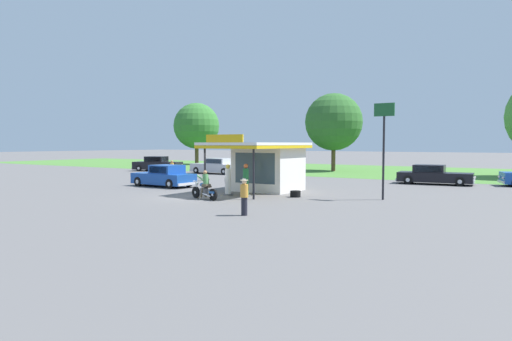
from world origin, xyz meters
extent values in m
plane|color=#5B5959|center=(0.00, 0.00, 0.00)|extent=(300.00, 300.00, 0.00)
cube|color=#477A33|center=(0.00, 30.00, 0.00)|extent=(120.00, 24.00, 0.01)
cube|color=silver|center=(1.91, 5.10, 1.47)|extent=(3.59, 3.38, 2.94)
cube|color=#384C56|center=(1.91, 3.43, 1.53)|extent=(2.87, 0.05, 1.88)
cube|color=silver|center=(1.91, 3.66, 3.02)|extent=(4.29, 6.76, 0.16)
cube|color=gold|center=(1.91, 3.66, 2.84)|extent=(4.29, 6.76, 0.18)
cube|color=gold|center=(1.91, 0.31, 3.32)|extent=(2.51, 0.08, 0.44)
cylinder|color=black|center=(3.60, 0.68, 1.47)|extent=(0.12, 0.12, 2.94)
cylinder|color=black|center=(0.21, 0.68, 1.47)|extent=(0.12, 0.12, 2.94)
cube|color=slate|center=(1.27, 1.50, 0.05)|extent=(0.44, 0.44, 0.10)
cylinder|color=silver|center=(1.27, 1.50, 0.83)|extent=(0.34, 0.34, 1.46)
cube|color=white|center=(1.27, 1.32, 0.90)|extent=(0.22, 0.02, 0.28)
sphere|color=#EACC4C|center=(1.27, 1.50, 1.70)|extent=(0.26, 0.26, 0.26)
cube|color=slate|center=(2.54, 1.50, 0.05)|extent=(0.44, 0.44, 0.10)
cylinder|color=#1E6B33|center=(2.54, 1.50, 0.86)|extent=(0.34, 0.34, 1.52)
cube|color=white|center=(2.54, 1.32, 0.94)|extent=(0.22, 0.02, 0.28)
sphere|color=orange|center=(2.54, 1.50, 1.76)|extent=(0.26, 0.26, 0.26)
cylinder|color=black|center=(0.52, -0.51, 0.32)|extent=(0.64, 0.26, 0.64)
cylinder|color=silver|center=(0.52, -0.51, 0.32)|extent=(0.19, 0.16, 0.16)
cylinder|color=black|center=(2.06, -0.91, 0.32)|extent=(0.64, 0.26, 0.64)
cylinder|color=silver|center=(2.06, -0.91, 0.32)|extent=(0.19, 0.16, 0.16)
ellipsoid|color=#1E4C8C|center=(1.20, -0.68, 0.78)|extent=(0.60, 0.38, 0.24)
cube|color=#59595E|center=(1.24, -0.70, 0.42)|extent=(0.49, 0.34, 0.36)
cube|color=black|center=(1.53, -0.77, 0.72)|extent=(0.53, 0.37, 0.10)
cylinder|color=silver|center=(0.62, -0.53, 0.60)|extent=(0.37, 0.16, 0.71)
cylinder|color=silver|center=(0.74, -0.56, 0.98)|extent=(0.21, 0.69, 0.04)
sphere|color=silver|center=(0.64, -0.54, 0.82)|extent=(0.16, 0.16, 0.16)
cube|color=#1E4C8C|center=(2.01, -0.90, 0.44)|extent=(0.47, 0.29, 0.12)
cylinder|color=silver|center=(1.59, -0.94, 0.28)|extent=(0.70, 0.26, 0.18)
cube|color=brown|center=(1.47, -0.76, 0.78)|extent=(0.47, 0.43, 0.14)
cylinder|color=brown|center=(1.23, -0.86, 0.38)|extent=(0.18, 0.25, 0.56)
cylinder|color=brown|center=(1.31, -0.55, 0.38)|extent=(0.18, 0.25, 0.56)
cylinder|color=#4C8C4C|center=(1.43, -0.75, 1.09)|extent=(0.48, 0.41, 0.60)
sphere|color=#9E704C|center=(1.37, -0.73, 1.47)|extent=(0.22, 0.22, 0.22)
cylinder|color=#4C8C4C|center=(1.14, -0.88, 1.18)|extent=(0.54, 0.22, 0.31)
cylinder|color=#4C8C4C|center=(1.25, -0.49, 1.18)|extent=(0.54, 0.22, 0.31)
cube|color=#19479E|center=(-5.90, 3.54, 0.56)|extent=(4.79, 2.16, 0.75)
cube|color=#19479E|center=(-5.52, 3.53, 1.24)|extent=(2.07, 1.80, 0.60)
cube|color=#283847|center=(-6.50, 3.57, 1.24)|extent=(0.11, 1.51, 0.48)
cube|color=#283847|center=(-5.56, 2.69, 1.24)|extent=(1.70, 0.11, 0.46)
cube|color=#283847|center=(-5.48, 4.36, 1.24)|extent=(1.70, 0.11, 0.46)
cube|color=silver|center=(-8.28, 3.66, 0.30)|extent=(0.21, 1.85, 0.18)
cube|color=silver|center=(-3.52, 3.43, 0.30)|extent=(0.21, 1.85, 0.18)
sphere|color=white|center=(-8.32, 3.04, 0.59)|extent=(0.18, 0.18, 0.18)
sphere|color=white|center=(-8.26, 4.28, 0.59)|extent=(0.18, 0.18, 0.18)
cylinder|color=black|center=(-7.54, 2.71, 0.33)|extent=(0.67, 0.23, 0.66)
cylinder|color=silver|center=(-7.54, 2.71, 0.33)|extent=(0.31, 0.23, 0.30)
cylinder|color=black|center=(-7.45, 4.53, 0.33)|extent=(0.67, 0.23, 0.66)
cylinder|color=silver|center=(-7.45, 4.53, 0.33)|extent=(0.31, 0.23, 0.30)
cylinder|color=black|center=(-4.35, 2.56, 0.33)|extent=(0.67, 0.23, 0.66)
cylinder|color=silver|center=(-4.35, 2.56, 0.33)|extent=(0.31, 0.23, 0.30)
cylinder|color=black|center=(-4.26, 4.38, 0.33)|extent=(0.67, 0.23, 0.66)
cylinder|color=silver|center=(-4.26, 4.38, 0.33)|extent=(0.31, 0.23, 0.30)
cube|color=black|center=(9.98, 15.75, 0.53)|extent=(5.37, 2.31, 0.71)
cube|color=black|center=(9.56, 15.72, 1.17)|extent=(2.30, 1.84, 0.56)
cube|color=#283847|center=(10.62, 15.80, 1.17)|extent=(0.16, 1.48, 0.45)
cube|color=#283847|center=(9.50, 16.54, 1.17)|extent=(1.84, 0.18, 0.43)
cube|color=#283847|center=(9.63, 14.90, 1.17)|extent=(1.84, 0.18, 0.43)
cube|color=silver|center=(12.61, 15.96, 0.30)|extent=(0.26, 1.81, 0.18)
cube|color=silver|center=(7.34, 15.54, 0.30)|extent=(0.26, 1.81, 0.18)
sphere|color=white|center=(12.57, 16.57, 0.57)|extent=(0.18, 0.18, 0.18)
sphere|color=white|center=(12.67, 15.36, 0.57)|extent=(0.18, 0.18, 0.18)
cylinder|color=black|center=(11.68, 16.78, 0.33)|extent=(0.67, 0.25, 0.66)
cylinder|color=silver|center=(11.68, 16.78, 0.33)|extent=(0.31, 0.24, 0.30)
cylinder|color=black|center=(11.82, 15.01, 0.33)|extent=(0.67, 0.25, 0.66)
cylinder|color=silver|center=(11.82, 15.01, 0.33)|extent=(0.31, 0.24, 0.30)
cylinder|color=black|center=(8.13, 16.50, 0.33)|extent=(0.67, 0.25, 0.66)
cylinder|color=silver|center=(8.13, 16.50, 0.33)|extent=(0.31, 0.24, 0.30)
cylinder|color=black|center=(8.27, 14.72, 0.33)|extent=(0.67, 0.25, 0.66)
cylinder|color=silver|center=(8.27, 14.72, 0.33)|extent=(0.31, 0.24, 0.30)
cube|color=#B7B7BC|center=(-11.24, 16.48, 0.59)|extent=(5.31, 1.98, 0.83)
cube|color=#B7B7BC|center=(-10.83, 16.47, 1.29)|extent=(2.31, 1.69, 0.56)
cube|color=#283847|center=(-11.94, 16.49, 1.29)|extent=(0.08, 1.44, 0.45)
cube|color=#283847|center=(-10.85, 15.67, 1.29)|extent=(1.93, 0.08, 0.43)
cube|color=#283847|center=(-10.81, 17.26, 1.29)|extent=(1.93, 0.08, 0.43)
cube|color=silver|center=(-13.91, 16.54, 0.30)|extent=(0.17, 1.76, 0.18)
cube|color=silver|center=(-8.58, 16.41, 0.30)|extent=(0.17, 1.76, 0.18)
sphere|color=white|center=(-13.93, 15.95, 0.63)|extent=(0.18, 0.18, 0.18)
sphere|color=white|center=(-13.90, 17.14, 0.63)|extent=(0.18, 0.18, 0.18)
cylinder|color=black|center=(-13.06, 15.66, 0.33)|extent=(0.66, 0.22, 0.66)
cylinder|color=silver|center=(-13.06, 15.66, 0.33)|extent=(0.30, 0.23, 0.30)
cylinder|color=black|center=(-13.01, 17.39, 0.33)|extent=(0.66, 0.22, 0.66)
cylinder|color=silver|center=(-13.01, 17.39, 0.33)|extent=(0.30, 0.23, 0.30)
cylinder|color=black|center=(-9.48, 15.57, 0.33)|extent=(0.66, 0.22, 0.66)
cylinder|color=silver|center=(-9.48, 15.57, 0.33)|extent=(0.30, 0.23, 0.30)
cylinder|color=black|center=(-9.43, 17.29, 0.33)|extent=(0.66, 0.22, 0.66)
cylinder|color=silver|center=(-9.43, 17.29, 0.33)|extent=(0.30, 0.23, 0.30)
cube|color=silver|center=(14.26, 16.96, 0.30)|extent=(0.64, 1.77, 0.18)
sphere|color=white|center=(14.43, 16.37, 0.63)|extent=(0.18, 0.18, 0.18)
sphere|color=white|center=(14.08, 17.54, 0.63)|extent=(0.18, 0.18, 0.18)
cylinder|color=black|center=(14.75, 18.03, 0.33)|extent=(0.69, 0.38, 0.66)
cylinder|color=silver|center=(14.75, 18.03, 0.33)|extent=(0.35, 0.30, 0.30)
cube|color=black|center=(-19.36, 16.52, 0.60)|extent=(5.59, 3.37, 0.85)
cube|color=black|center=(-19.49, 16.48, 1.32)|extent=(2.54, 2.24, 0.60)
cube|color=#283847|center=(-18.49, 16.79, 1.32)|extent=(0.47, 1.44, 0.48)
cube|color=#283847|center=(-19.73, 17.27, 1.32)|extent=(1.75, 0.56, 0.45)
cube|color=#283847|center=(-19.25, 15.69, 1.32)|extent=(1.75, 0.56, 0.45)
cube|color=silver|center=(-16.81, 17.30, 0.30)|extent=(0.65, 1.77, 0.18)
cube|color=silver|center=(-21.90, 15.75, 0.30)|extent=(0.65, 1.77, 0.18)
sphere|color=white|center=(-16.98, 17.89, 0.65)|extent=(0.18, 0.18, 0.18)
sphere|color=white|center=(-16.62, 16.72, 0.65)|extent=(0.18, 0.18, 0.18)
cylinder|color=black|center=(-17.91, 17.91, 0.33)|extent=(0.69, 0.38, 0.66)
cylinder|color=silver|center=(-17.91, 17.91, 0.33)|extent=(0.35, 0.30, 0.30)
cylinder|color=black|center=(-17.38, 16.19, 0.33)|extent=(0.69, 0.38, 0.66)
cylinder|color=silver|center=(-17.38, 16.19, 0.33)|extent=(0.35, 0.30, 0.30)
cylinder|color=black|center=(-21.33, 16.86, 0.33)|extent=(0.69, 0.38, 0.66)
cylinder|color=silver|center=(-21.33, 16.86, 0.33)|extent=(0.35, 0.30, 0.30)
cylinder|color=black|center=(-20.81, 15.14, 0.33)|extent=(0.69, 0.38, 0.66)
cylinder|color=silver|center=(-20.81, 15.14, 0.33)|extent=(0.35, 0.30, 0.30)
cylinder|color=black|center=(6.29, -4.20, 0.39)|extent=(0.26, 0.26, 0.77)
cylinder|color=gold|center=(6.29, -4.20, 1.05)|extent=(0.34, 0.34, 0.55)
sphere|color=beige|center=(6.29, -4.20, 1.43)|extent=(0.21, 0.21, 0.21)
cylinder|color=beige|center=(6.29, -4.20, 1.50)|extent=(0.34, 0.34, 0.02)
cylinder|color=#2D3351|center=(-10.39, 9.24, 0.40)|extent=(0.26, 0.26, 0.81)
cylinder|color=gold|center=(-10.39, 9.24, 1.09)|extent=(0.34, 0.34, 0.57)
sphere|color=#9E704C|center=(-10.39, 9.24, 1.48)|extent=(0.22, 0.22, 0.22)
cylinder|color=brown|center=(-26.17, 31.34, 1.56)|extent=(0.54, 0.54, 3.13)
sphere|color=#33702D|center=(-26.17, 31.34, 5.61)|extent=(6.63, 6.63, 6.63)
cylinder|color=brown|center=(-2.99, 27.10, 1.53)|extent=(0.45, 0.45, 3.06)
sphere|color=#2D6028|center=(-2.99, 27.10, 5.42)|extent=(6.31, 6.31, 6.31)
cylinder|color=black|center=(9.58, 4.33, 2.25)|extent=(0.12, 0.12, 4.51)
cube|color=#195128|center=(9.58, 4.33, 4.86)|extent=(1.10, 0.08, 0.70)
cylinder|color=black|center=(5.01, 2.88, 0.09)|extent=(0.60, 0.60, 0.18)
cylinder|color=black|center=(5.01, 2.88, 0.27)|extent=(0.60, 0.60, 0.18)
camera|label=1|loc=(17.06, -20.08, 3.04)|focal=32.06mm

